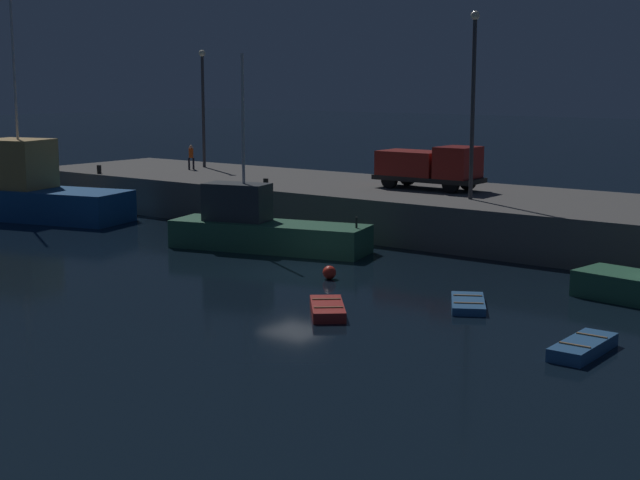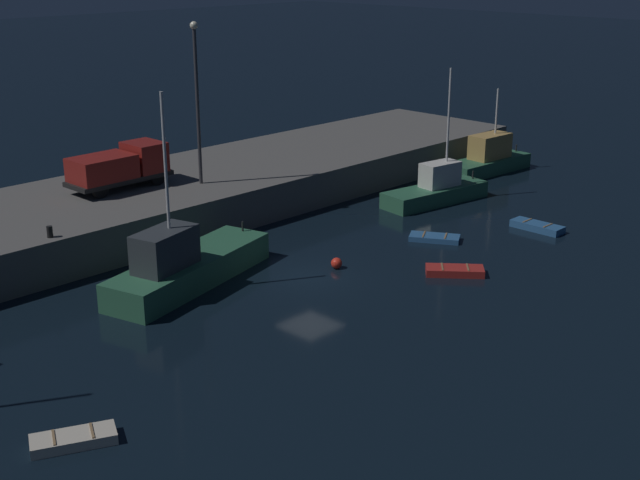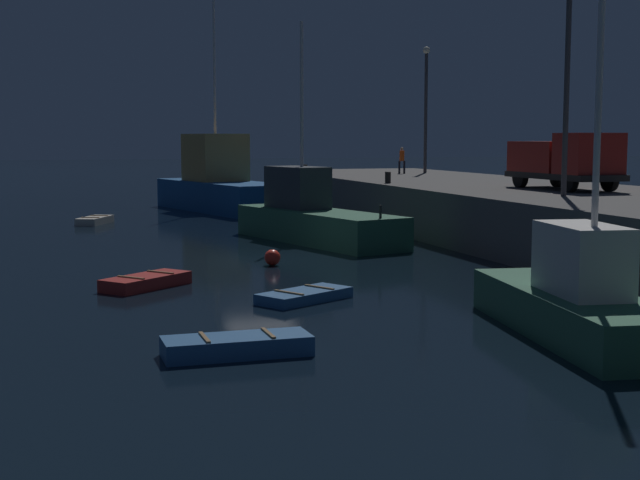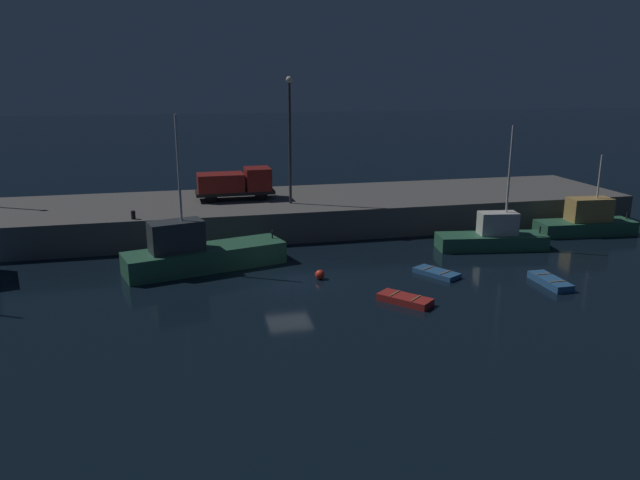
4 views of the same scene
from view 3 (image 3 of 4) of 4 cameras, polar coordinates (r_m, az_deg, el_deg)
name	(u,v)px [view 3 (image 3 of 4)]	position (r m, az deg, el deg)	size (l,w,h in m)	color
ground_plane	(261,259)	(32.62, -3.75, -1.19)	(320.00, 320.00, 0.00)	black
pier_quay	(575,219)	(37.65, 15.73, 1.27)	(57.33, 10.53, 2.18)	#5B5956
fishing_trawler_red	(314,218)	(37.97, -0.40, 1.42)	(9.89, 4.98, 9.18)	#2D6647
fishing_boat_blue	(221,185)	(54.54, -6.28, 3.46)	(12.15, 6.44, 13.37)	#195193
fishing_boat_white	(575,300)	(20.50, 15.78, -3.64)	(7.45, 3.17, 8.17)	#2D6647
dinghy_orange_near	(146,282)	(26.71, -10.89, -2.59)	(2.63, 2.82, 0.41)	#B22823
rowboat_white_mid	(95,220)	(47.18, -13.99, 1.21)	(2.85, 2.08, 0.40)	beige
dinghy_red_small	(237,346)	(18.22, -5.26, -6.65)	(1.06, 2.95, 0.43)	#2D6099
rowboat_blue_far	(304,296)	(24.15, -0.99, -3.52)	(2.33, 2.88, 0.32)	#2D6099
mooring_buoy_near	(272,258)	(30.83, -3.01, -1.11)	(0.55, 0.55, 0.55)	red
lamp_post_west	(426,99)	(56.45, 6.68, 8.79)	(0.44, 0.44, 7.68)	#38383D
lamp_post_east	(568,53)	(34.77, 15.33, 11.26)	(0.44, 0.44, 9.01)	#38383D
utility_truck	(565,160)	(39.09, 15.16, 4.90)	(5.86, 2.31, 2.34)	black
dockworker	(402,159)	(55.19, 5.18, 5.13)	(0.39, 0.39, 1.60)	black
bollard_west	(305,169)	(56.04, -0.94, 4.51)	(0.28, 0.28, 0.52)	black
bollard_central	(388,178)	(43.25, 4.30, 3.94)	(0.28, 0.28, 0.54)	black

